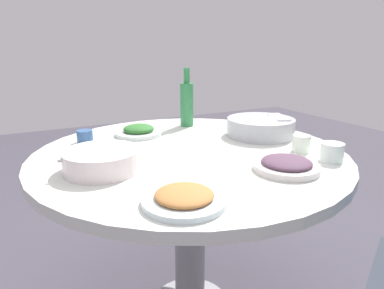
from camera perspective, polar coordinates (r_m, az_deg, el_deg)
The scene contains 10 objects.
round_dining_table at distance 1.34m, azimuth -0.39°, elevation -6.24°, with size 1.20×1.20×0.77m.
rice_bowl at distance 1.53m, azimuth 11.78°, elevation 3.04°, with size 0.30×0.30×0.09m.
soup_bowl at distance 1.11m, azimuth -15.27°, elevation -2.75°, with size 0.27×0.25×0.07m.
dish_greens at distance 1.53m, azimuth -9.21°, elevation 2.32°, with size 0.21×0.21×0.05m.
dish_eggplant at distance 1.12m, azimuth 16.03°, elevation -3.41°, with size 0.21×0.21×0.04m.
dish_tofu_braise at distance 0.86m, azimuth -1.34°, elevation -9.18°, with size 0.22×0.22×0.04m.
green_bottle at distance 1.68m, azimuth -0.90°, elevation 7.21°, with size 0.07×0.07×0.29m.
tea_cup_near at distance 1.33m, azimuth 18.40°, elevation 0.17°, with size 0.07×0.07×0.07m, color white.
tea_cup_far at distance 1.26m, azimuth 23.07°, elevation -1.22°, with size 0.08×0.08×0.07m, color white.
tea_cup_side at distance 1.46m, azimuth -18.05°, elevation 1.33°, with size 0.07×0.07×0.05m, color #345A91.
Camera 1 is at (0.56, 1.10, 1.16)m, focal length 30.81 mm.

